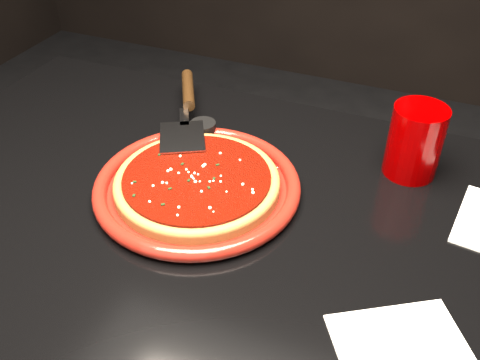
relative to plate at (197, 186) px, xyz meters
name	(u,v)px	position (x,y,z in m)	size (l,w,h in m)	color
plate	(197,186)	(0.00, 0.00, 0.00)	(0.32, 0.32, 0.02)	maroon
pizza_crust	(197,184)	(0.00, 0.00, 0.00)	(0.26, 0.26, 0.01)	brown
pizza_crust_rim	(197,181)	(0.00, 0.00, 0.01)	(0.26, 0.26, 0.02)	brown
pizza_sauce	(197,178)	(0.00, 0.00, 0.01)	(0.23, 0.23, 0.01)	#600B03
parmesan_dusting	(197,175)	(0.00, 0.00, 0.02)	(0.22, 0.22, 0.01)	#FAEFC6
basil_flecks	(197,175)	(0.00, 0.00, 0.02)	(0.20, 0.20, 0.00)	black
pizza_server	(187,109)	(-0.10, 0.16, 0.03)	(0.09, 0.32, 0.02)	silver
cup	(415,141)	(0.30, 0.18, 0.05)	(0.09, 0.09, 0.12)	#910000
ramekin	(203,131)	(-0.06, 0.14, 0.01)	(0.05, 0.05, 0.04)	black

